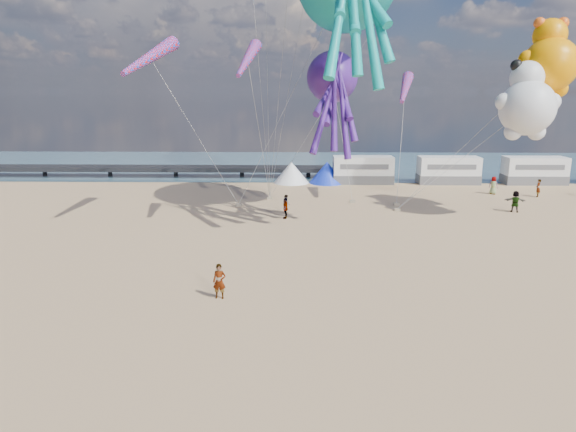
% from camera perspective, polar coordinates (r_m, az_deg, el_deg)
% --- Properties ---
extents(ground, '(120.00, 120.00, 0.00)m').
position_cam_1_polar(ground, '(19.76, 4.56, -16.73)').
color(ground, tan).
rests_on(ground, ground).
extents(water, '(120.00, 120.00, 0.00)m').
position_cam_1_polar(water, '(72.72, 2.13, 5.75)').
color(water, '#395B6E').
rests_on(water, ground).
extents(pier, '(60.00, 3.00, 0.50)m').
position_cam_1_polar(pier, '(67.27, -22.40, 4.94)').
color(pier, black).
rests_on(pier, ground).
extents(motorhome_0, '(6.60, 2.50, 3.00)m').
position_cam_1_polar(motorhome_0, '(58.09, 8.31, 5.10)').
color(motorhome_0, silver).
rests_on(motorhome_0, ground).
extents(motorhome_1, '(6.60, 2.50, 3.00)m').
position_cam_1_polar(motorhome_1, '(60.00, 17.38, 4.89)').
color(motorhome_1, silver).
rests_on(motorhome_1, ground).
extents(motorhome_2, '(6.60, 2.50, 3.00)m').
position_cam_1_polar(motorhome_2, '(63.30, 25.70, 4.59)').
color(motorhome_2, silver).
rests_on(motorhome_2, ground).
extents(tent_white, '(4.00, 4.00, 2.40)m').
position_cam_1_polar(tent_white, '(57.70, 0.37, 4.88)').
color(tent_white, white).
rests_on(tent_white, ground).
extents(tent_blue, '(4.00, 4.00, 2.40)m').
position_cam_1_polar(tent_blue, '(57.78, 4.35, 4.86)').
color(tent_blue, '#1933CC').
rests_on(tent_blue, ground).
extents(standing_person, '(0.67, 0.47, 1.77)m').
position_cam_1_polar(standing_person, '(25.70, -7.63, -7.21)').
color(standing_person, tan).
rests_on(standing_person, ground).
extents(beachgoer_0, '(0.78, 0.72, 1.79)m').
position_cam_1_polar(beachgoer_0, '(55.22, 21.85, 3.18)').
color(beachgoer_0, '#7F6659').
rests_on(beachgoer_0, ground).
extents(beachgoer_1, '(0.69, 0.86, 1.53)m').
position_cam_1_polar(beachgoer_1, '(43.45, -0.20, 1.39)').
color(beachgoer_1, '#7F6659').
rests_on(beachgoer_1, ground).
extents(beachgoer_3, '(0.73, 1.15, 1.71)m').
position_cam_1_polar(beachgoer_3, '(41.29, -0.28, 0.87)').
color(beachgoer_3, '#7F6659').
rests_on(beachgoer_3, ground).
extents(beachgoer_4, '(1.16, 0.70, 1.85)m').
position_cam_1_polar(beachgoer_4, '(47.62, 23.93, 1.49)').
color(beachgoer_4, '#7F6659').
rests_on(beachgoer_4, ground).
extents(beachgoer_5, '(1.26, 1.65, 1.74)m').
position_cam_1_polar(beachgoer_5, '(55.52, 26.03, 2.80)').
color(beachgoer_5, '#7F6659').
rests_on(beachgoer_5, ground).
extents(sandbag_a, '(0.50, 0.35, 0.22)m').
position_cam_1_polar(sandbag_a, '(46.13, -5.52, 1.22)').
color(sandbag_a, gray).
rests_on(sandbag_a, ground).
extents(sandbag_b, '(0.50, 0.35, 0.22)m').
position_cam_1_polar(sandbag_b, '(47.86, 7.17, 1.63)').
color(sandbag_b, gray).
rests_on(sandbag_b, ground).
extents(sandbag_c, '(0.50, 0.35, 0.22)m').
position_cam_1_polar(sandbag_c, '(45.19, 12.04, 0.72)').
color(sandbag_c, gray).
rests_on(sandbag_c, ground).
extents(sandbag_d, '(0.50, 0.35, 0.22)m').
position_cam_1_polar(sandbag_d, '(47.43, 11.96, 1.33)').
color(sandbag_d, gray).
rests_on(sandbag_d, ground).
extents(sandbag_e, '(0.50, 0.35, 0.22)m').
position_cam_1_polar(sandbag_e, '(48.98, -2.04, 2.00)').
color(sandbag_e, gray).
rests_on(sandbag_e, ground).
extents(kite_octopus_purple, '(4.03, 9.30, 10.60)m').
position_cam_1_polar(kite_octopus_purple, '(44.12, 4.93, 15.13)').
color(kite_octopus_purple, '#451B7D').
extents(kite_panda, '(6.11, 5.92, 7.05)m').
position_cam_1_polar(kite_panda, '(43.20, 25.04, 10.83)').
color(kite_panda, silver).
extents(kite_teddy_orange, '(5.24, 4.96, 7.07)m').
position_cam_1_polar(kite_teddy_orange, '(45.47, 27.10, 14.71)').
color(kite_teddy_orange, '#FE9300').
extents(windsock_left, '(3.02, 7.36, 7.33)m').
position_cam_1_polar(windsock_left, '(39.58, -15.10, 16.66)').
color(windsock_left, red).
extents(windsock_mid, '(2.43, 5.23, 5.16)m').
position_cam_1_polar(windsock_mid, '(47.23, 12.88, 13.64)').
color(windsock_mid, red).
extents(windsock_right, '(1.85, 4.93, 4.85)m').
position_cam_1_polar(windsock_right, '(37.12, -4.52, 16.95)').
color(windsock_right, red).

